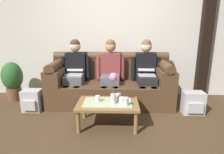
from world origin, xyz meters
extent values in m
plane|color=#4C3823|center=(0.00, 0.00, 0.00)|extent=(14.00, 14.00, 0.00)
cube|color=silver|center=(0.00, 1.70, 1.45)|extent=(6.00, 0.12, 2.90)
cube|color=black|center=(1.90, 1.58, 1.45)|extent=(0.20, 0.20, 2.90)
cube|color=#513823|center=(0.00, 1.10, 0.21)|extent=(2.30, 0.88, 0.42)
cube|color=#513823|center=(0.00, 1.43, 0.62)|extent=(2.30, 0.22, 0.40)
cylinder|color=#513823|center=(0.00, 1.43, 0.87)|extent=(2.30, 0.18, 0.18)
cube|color=#513823|center=(-1.01, 1.10, 0.56)|extent=(0.28, 0.88, 0.28)
cylinder|color=#513823|center=(-1.01, 1.10, 0.74)|extent=(0.18, 0.88, 0.18)
cube|color=#513823|center=(1.01, 1.10, 0.56)|extent=(0.28, 0.88, 0.28)
cylinder|color=#513823|center=(1.01, 1.10, 0.74)|extent=(0.18, 0.88, 0.18)
cube|color=#595B66|center=(-0.68, 1.04, 0.49)|extent=(0.34, 0.40, 0.15)
cylinder|color=#595B66|center=(-0.78, 0.78, 0.21)|extent=(0.12, 0.12, 0.42)
cylinder|color=#595B66|center=(-0.58, 0.78, 0.21)|extent=(0.12, 0.12, 0.42)
cube|color=black|center=(-0.68, 1.28, 0.69)|extent=(0.38, 0.22, 0.54)
cylinder|color=black|center=(-0.91, 1.24, 0.67)|extent=(0.09, 0.09, 0.44)
cylinder|color=black|center=(-0.44, 1.24, 0.67)|extent=(0.09, 0.09, 0.44)
sphere|color=beige|center=(-0.68, 1.26, 1.08)|extent=(0.21, 0.21, 0.21)
sphere|color=#472D19|center=(-0.68, 1.26, 1.12)|extent=(0.19, 0.19, 0.19)
cube|color=silver|center=(-0.68, 1.06, 0.58)|extent=(0.31, 0.22, 0.02)
cube|color=silver|center=(-0.68, 1.22, 0.68)|extent=(0.31, 0.19, 0.11)
cube|color=black|center=(-0.68, 1.21, 0.67)|extent=(0.27, 0.17, 0.09)
cube|color=#595B66|center=(0.00, 1.04, 0.49)|extent=(0.34, 0.40, 0.15)
cylinder|color=#595B66|center=(-0.10, 0.78, 0.21)|extent=(0.12, 0.12, 0.42)
cylinder|color=#595B66|center=(0.10, 0.78, 0.21)|extent=(0.12, 0.12, 0.42)
cube|color=brown|center=(0.00, 1.28, 0.69)|extent=(0.38, 0.22, 0.54)
cylinder|color=brown|center=(-0.23, 1.24, 0.67)|extent=(0.09, 0.09, 0.44)
cylinder|color=brown|center=(0.23, 1.24, 0.67)|extent=(0.09, 0.09, 0.44)
sphere|color=tan|center=(0.00, 1.26, 1.08)|extent=(0.21, 0.21, 0.21)
sphere|color=brown|center=(0.00, 1.26, 1.12)|extent=(0.19, 0.19, 0.19)
cube|color=#232326|center=(0.68, 1.04, 0.49)|extent=(0.34, 0.40, 0.15)
cylinder|color=#232326|center=(0.58, 0.78, 0.21)|extent=(0.12, 0.12, 0.42)
cylinder|color=#232326|center=(0.78, 0.78, 0.21)|extent=(0.12, 0.12, 0.42)
cube|color=black|center=(0.68, 1.28, 0.69)|extent=(0.38, 0.22, 0.54)
cylinder|color=black|center=(0.44, 1.24, 0.67)|extent=(0.09, 0.09, 0.44)
cylinder|color=black|center=(0.91, 1.24, 0.67)|extent=(0.09, 0.09, 0.44)
sphere|color=beige|center=(0.68, 1.26, 1.08)|extent=(0.21, 0.21, 0.21)
sphere|color=brown|center=(0.68, 1.26, 1.12)|extent=(0.19, 0.19, 0.19)
cube|color=silver|center=(0.68, 1.06, 0.58)|extent=(0.31, 0.22, 0.02)
cube|color=silver|center=(0.68, 1.21, 0.68)|extent=(0.31, 0.20, 0.09)
cube|color=black|center=(0.68, 1.20, 0.68)|extent=(0.27, 0.18, 0.07)
cube|color=olive|center=(0.00, 0.22, 0.34)|extent=(0.89, 0.57, 0.04)
cube|color=#B2C69E|center=(0.00, 0.22, 0.37)|extent=(0.70, 0.40, 0.01)
cylinder|color=olive|center=(-0.40, -0.02, 0.16)|extent=(0.06, 0.06, 0.33)
cylinder|color=olive|center=(0.40, -0.02, 0.16)|extent=(0.06, 0.06, 0.33)
cylinder|color=olive|center=(-0.40, 0.45, 0.16)|extent=(0.06, 0.06, 0.33)
cylinder|color=olive|center=(0.40, 0.45, 0.16)|extent=(0.06, 0.06, 0.33)
cylinder|color=silver|center=(0.08, 0.15, 0.45)|extent=(0.08, 0.08, 0.15)
cylinder|color=#3D7538|center=(0.08, 0.15, 0.63)|extent=(0.01, 0.01, 0.20)
sphere|color=pink|center=(0.08, 0.15, 0.77)|extent=(0.12, 0.12, 0.12)
cylinder|color=white|center=(-0.15, 0.22, 0.42)|extent=(0.07, 0.07, 0.09)
cylinder|color=silver|center=(0.26, 0.10, 0.43)|extent=(0.06, 0.06, 0.11)
cylinder|color=silver|center=(0.16, 0.28, 0.43)|extent=(0.07, 0.07, 0.11)
cylinder|color=white|center=(0.20, 0.20, 0.41)|extent=(0.08, 0.08, 0.08)
cube|color=#B7B7BC|center=(1.42, 0.68, 0.19)|extent=(0.35, 0.23, 0.38)
cube|color=#B7B7BC|center=(1.42, 0.55, 0.15)|extent=(0.25, 0.05, 0.17)
cube|color=#B7B7BC|center=(-1.36, 0.71, 0.19)|extent=(0.31, 0.25, 0.38)
cube|color=#B7B7BC|center=(-1.36, 0.57, 0.15)|extent=(0.22, 0.05, 0.17)
cylinder|color=brown|center=(-1.96, 1.21, 0.13)|extent=(0.28, 0.28, 0.26)
ellipsoid|color=#2D602D|center=(-1.96, 1.21, 0.50)|extent=(0.40, 0.40, 0.56)
camera|label=1|loc=(0.15, -2.39, 1.42)|focal=30.52mm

